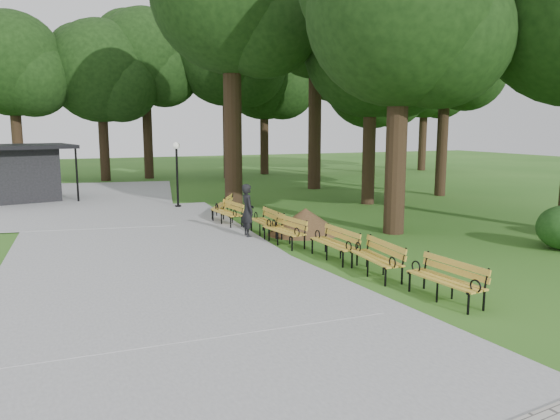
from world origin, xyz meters
name	(u,v)px	position (x,y,z in m)	size (l,w,h in m)	color
ground	(292,254)	(0.00, 0.00, 0.00)	(100.00, 100.00, 0.00)	#2A5C1A
path	(135,244)	(-4.00, 3.00, 0.03)	(12.00, 38.00, 0.06)	gray
person	(248,211)	(-0.41, 2.73, 0.89)	(0.65, 0.42, 1.77)	black
kiosk	(17,173)	(-7.99, 14.82, 1.38)	(4.41, 3.83, 2.76)	black
lamp_post	(177,160)	(-1.22, 9.99, 2.14)	(0.32, 0.32, 2.95)	black
dirt_mound	(305,221)	(1.60, 2.51, 0.44)	(2.21, 2.21, 0.88)	#47301C
bench_0	(445,280)	(1.32, -4.91, 0.44)	(1.90, 0.64, 0.88)	gold
bench_1	(376,258)	(1.00, -2.77, 0.44)	(1.90, 0.64, 0.88)	gold
bench_2	(334,244)	(0.82, -0.96, 0.44)	(1.90, 0.64, 0.88)	gold
bench_3	(284,231)	(0.25, 1.23, 0.44)	(1.90, 0.64, 0.88)	gold
bench_4	(266,223)	(0.24, 2.73, 0.44)	(1.90, 0.64, 0.88)	gold
bench_5	(227,213)	(-0.39, 5.13, 0.44)	(1.90, 0.64, 0.88)	gold
bench_6	(222,206)	(-0.09, 6.82, 0.44)	(1.90, 0.64, 0.88)	gold
lawn_tree_0	(401,11)	(4.44, 1.42, 7.30)	(6.22, 6.22, 10.47)	black
lawn_tree_1	(372,50)	(7.30, 7.64, 7.05)	(6.15, 6.15, 10.17)	black
lawn_tree_4	(316,25)	(7.66, 14.08, 9.27)	(6.15, 6.15, 12.45)	black
lawn_tree_5	(446,57)	(12.45, 8.75, 7.14)	(5.26, 5.26, 9.82)	black
tree_backdrop	(246,61)	(6.62, 23.14, 8.23)	(37.48, 9.38, 16.47)	black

